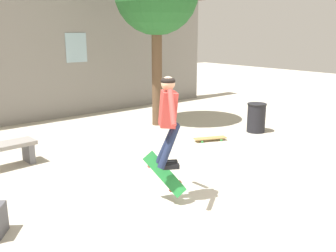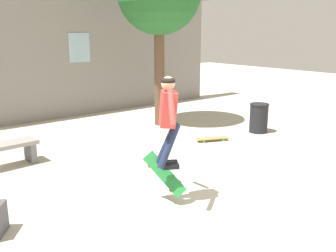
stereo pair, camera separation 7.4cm
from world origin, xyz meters
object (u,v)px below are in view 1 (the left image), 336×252
at_px(skateboard_resting, 210,138).
at_px(skater, 168,114).
at_px(skateboard_flipping, 165,174).
at_px(trash_bin, 256,117).

bearing_deg(skateboard_resting, skater, -123.27).
xyz_separation_m(skateboard_flipping, skateboard_resting, (3.05, 1.97, -0.41)).
bearing_deg(skateboard_flipping, trash_bin, 81.16).
bearing_deg(trash_bin, skater, -158.23).
relative_size(trash_bin, skateboard_resting, 0.94).
bearing_deg(skateboard_resting, skateboard_flipping, -124.16).
height_order(skater, skateboard_resting, skater).
relative_size(trash_bin, skateboard_flipping, 1.12).
xyz_separation_m(skater, skateboard_flipping, (-0.03, 0.05, -0.97)).
bearing_deg(skater, skateboard_flipping, 155.76).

